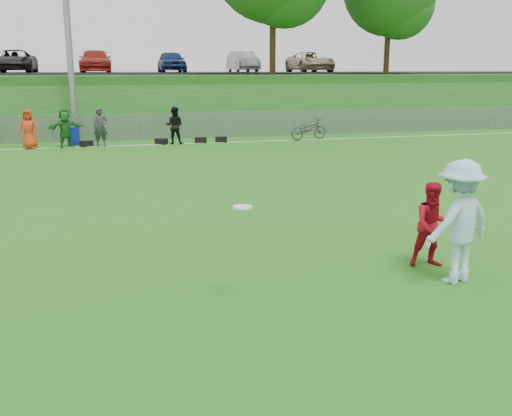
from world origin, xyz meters
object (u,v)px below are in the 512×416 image
object	(u,v)px
player_red_center	(433,225)
player_blue	(459,222)
recycling_bin	(74,136)
bicycle	(309,129)
frisbee	(243,207)

from	to	relation	value
player_red_center	player_blue	distance (m)	0.80
recycling_bin	bicycle	xyz separation A→B (m)	(10.96, -0.89, 0.10)
player_blue	recycling_bin	xyz separation A→B (m)	(-6.87, 19.40, -0.59)
recycling_bin	player_red_center	bearing A→B (deg)	-69.70
frisbee	recycling_bin	size ratio (longest dim) A/B	0.35
player_blue	recycling_bin	world-z (taller)	player_blue
player_red_center	player_blue	bearing A→B (deg)	-81.33
recycling_bin	bicycle	distance (m)	11.00
player_red_center	player_blue	xyz separation A→B (m)	(-0.02, -0.76, 0.26)
player_blue	recycling_bin	size ratio (longest dim) A/B	2.44
recycling_bin	player_blue	bearing A→B (deg)	-70.49
bicycle	player_red_center	bearing A→B (deg)	154.20
frisbee	bicycle	size ratio (longest dim) A/B	0.15
player_red_center	recycling_bin	bearing A→B (deg)	120.66
player_blue	bicycle	size ratio (longest dim) A/B	1.03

